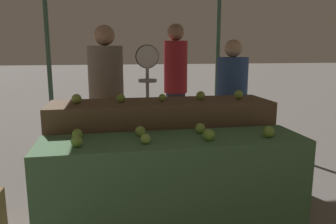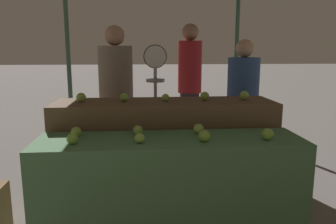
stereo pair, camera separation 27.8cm
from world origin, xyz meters
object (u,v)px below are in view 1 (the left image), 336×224
person_customer_right (176,77)px  person_vendor_at_scale (106,91)px  produce_scale (148,84)px  person_customer_left (232,97)px

person_customer_right → person_vendor_at_scale: bearing=38.7°
produce_scale → person_customer_left: 1.07m
person_customer_right → produce_scale: bearing=60.9°
person_customer_left → person_vendor_at_scale: bearing=-11.2°
person_customer_left → person_customer_right: person_customer_right is taller
person_vendor_at_scale → person_customer_right: (0.99, 0.88, 0.07)m
produce_scale → person_vendor_at_scale: bearing=153.2°
produce_scale → person_vendor_at_scale: person_vendor_at_scale is taller
person_vendor_at_scale → person_customer_right: person_customer_right is taller
person_vendor_at_scale → person_customer_right: bearing=-155.3°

